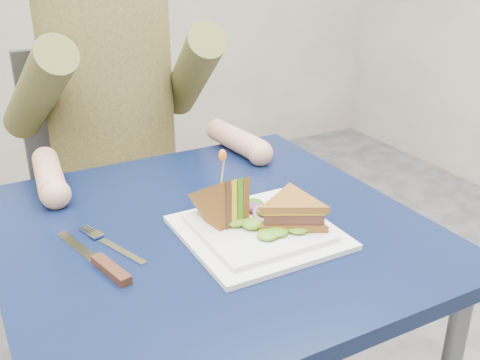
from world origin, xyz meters
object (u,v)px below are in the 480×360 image
diner (109,65)px  knife (104,265)px  chair (110,182)px  table (211,262)px  sandwich_upright (223,203)px  fork (113,245)px  sandwich_flat (293,211)px  plate (258,230)px

diner → knife: (-0.21, -0.64, -0.18)m
chair → knife: chair is taller
table → sandwich_upright: 0.14m
chair → fork: 0.74m
chair → knife: 0.80m
chair → sandwich_flat: bearing=-81.8°
fork → knife: 0.07m
sandwich_flat → chair: bearing=98.2°
table → plate: plate is taller
plate → diner: bearing=95.2°
plate → knife: size_ratio=1.19×
sandwich_flat → sandwich_upright: bearing=145.5°
diner → fork: bearing=-107.4°
plate → fork: plate is taller
plate → table: bearing=129.7°
sandwich_flat → sandwich_upright: size_ratio=1.39×
plate → knife: 0.27m
diner → table: bearing=-90.0°
sandwich_flat → fork: size_ratio=1.07×
plate → sandwich_flat: bearing=-24.4°
chair → sandwich_upright: (0.01, -0.73, 0.24)m
sandwich_flat → fork: 0.32m
sandwich_upright → knife: size_ratio=0.61×
sandwich_flat → sandwich_upright: sandwich_upright is taller
table → sandwich_upright: (0.01, -0.03, 0.13)m
table → sandwich_flat: (0.12, -0.10, 0.12)m
sandwich_upright → chair: bearing=91.1°
plate → sandwich_upright: size_ratio=1.93×
table → diner: (-0.00, 0.59, 0.26)m
table → sandwich_upright: sandwich_upright is taller
table → plate: size_ratio=2.88×
chair → knife: bearing=-105.8°
table → knife: (-0.21, -0.05, 0.09)m
table → diner: diner is taller
table → fork: size_ratio=4.31×
diner → knife: diner is taller
table → fork: fork is taller
chair → plate: 0.80m
chair → knife: (-0.21, -0.75, 0.20)m
table → diner: 0.65m
table → knife: bearing=-167.0°
chair → plate: bearing=-85.5°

